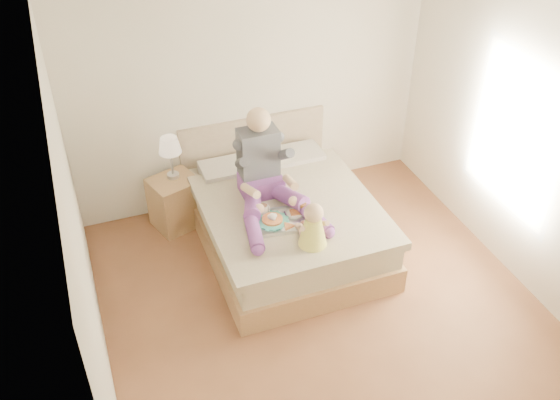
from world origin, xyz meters
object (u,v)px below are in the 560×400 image
object	(u,v)px
nightstand	(176,202)
adult	(265,176)
baby	(313,228)
bed	(284,218)
tray	(283,218)

from	to	relation	value
nightstand	adult	distance (m)	1.23
nightstand	baby	xyz separation A→B (m)	(0.98, -1.50, 0.50)
bed	tray	distance (m)	0.54
tray	bed	bearing A→B (deg)	76.98
nightstand	tray	world-z (taller)	tray
nightstand	baby	bearing A→B (deg)	-75.07
bed	adult	world-z (taller)	adult
adult	nightstand	bearing A→B (deg)	138.45
adult	baby	world-z (taller)	adult
nightstand	tray	size ratio (longest dim) A/B	1.04
adult	baby	xyz separation A→B (m)	(0.18, -0.79, -0.11)
adult	tray	xyz separation A→B (m)	(0.04, -0.39, -0.25)
tray	nightstand	bearing A→B (deg)	136.15
nightstand	adult	bearing A→B (deg)	-59.67
bed	nightstand	xyz separation A→B (m)	(-1.00, 0.71, -0.02)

